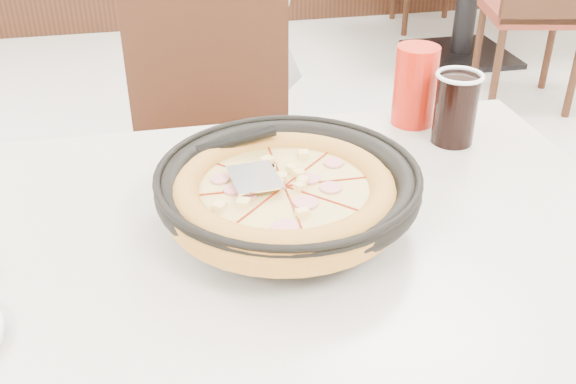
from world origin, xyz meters
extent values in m
cylinder|color=black|center=(0.38, -0.02, 0.77)|extent=(0.12, 0.12, 0.04)
cylinder|color=black|center=(0.44, -0.04, 0.79)|extent=(0.36, 0.36, 0.01)
cylinder|color=#B98338|center=(0.43, -0.07, 0.81)|extent=(0.38, 0.38, 0.02)
cube|color=silver|center=(0.39, -0.06, 0.84)|extent=(0.08, 0.09, 0.00)
cylinder|color=black|center=(0.81, 0.16, 0.81)|extent=(0.09, 0.09, 0.13)
cylinder|color=red|center=(0.76, 0.26, 0.83)|extent=(0.09, 0.09, 0.16)
camera|label=1|loc=(0.25, -0.91, 1.33)|focal=42.00mm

